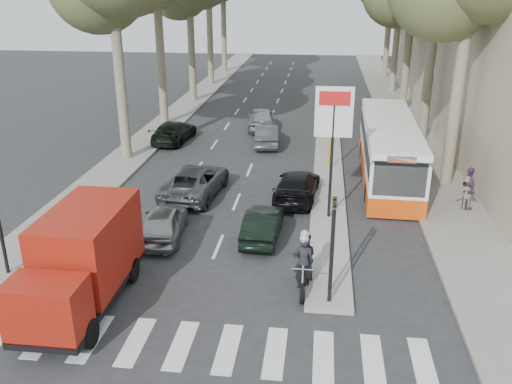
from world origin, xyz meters
TOP-DOWN VIEW (x-y plane):
  - ground at (0.00, 0.00)m, footprint 120.00×120.00m
  - sidewalk_right at (8.60, 25.00)m, footprint 3.20×70.00m
  - median_left at (-8.00, 28.00)m, footprint 2.40×64.00m
  - traffic_island at (3.25, 11.00)m, footprint 1.50×26.00m
  - billboard at (3.25, 5.00)m, footprint 1.50×12.10m
  - traffic_light_island at (3.25, -1.50)m, footprint 0.16×0.41m
  - silver_hatchback at (-3.14, 2.52)m, footprint 1.87×3.91m
  - dark_hatchback at (0.70, 2.91)m, footprint 1.41×3.66m
  - queue_car_a at (-2.93, 7.11)m, footprint 2.72×5.13m
  - queue_car_b at (1.80, 7.22)m, footprint 2.16×4.56m
  - queue_car_c at (-1.26, 19.50)m, footprint 2.33×4.57m
  - queue_car_d at (-0.50, 15.69)m, footprint 1.81×4.07m
  - queue_car_e at (-6.30, 15.82)m, footprint 2.19×4.62m
  - red_truck at (-4.20, -2.32)m, footprint 2.13×5.54m
  - city_bus at (6.20, 10.73)m, footprint 2.74×11.20m
  - motorcycle at (2.40, -0.41)m, footprint 0.83×2.32m
  - pedestrian_near at (9.18, 6.62)m, footprint 0.69×1.18m
  - pedestrian_far at (9.15, 6.60)m, footprint 1.02×0.51m

SIDE VIEW (x-z plane):
  - ground at x=0.00m, z-range 0.00..0.00m
  - sidewalk_right at x=8.60m, z-range 0.00..0.12m
  - median_left at x=-8.00m, z-range 0.00..0.12m
  - traffic_island at x=3.25m, z-range 0.00..0.16m
  - dark_hatchback at x=0.70m, z-range 0.00..1.19m
  - queue_car_b at x=1.80m, z-range 0.00..1.28m
  - silver_hatchback at x=-3.14m, z-range 0.00..1.29m
  - queue_car_d at x=-0.50m, z-range 0.00..1.30m
  - queue_car_e at x=-6.30m, z-range 0.00..1.30m
  - queue_car_a at x=-2.93m, z-range 0.00..1.37m
  - queue_car_c at x=-1.26m, z-range 0.00..1.49m
  - pedestrian_far at x=9.15m, z-range 0.12..1.65m
  - motorcycle at x=2.40m, z-range -0.09..1.88m
  - pedestrian_near at x=9.18m, z-range 0.12..2.02m
  - city_bus at x=6.20m, z-range 0.08..3.01m
  - red_truck at x=-4.20m, z-range 0.08..3.04m
  - traffic_light_island at x=3.25m, z-range 0.69..4.29m
  - billboard at x=3.25m, z-range 0.90..6.50m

